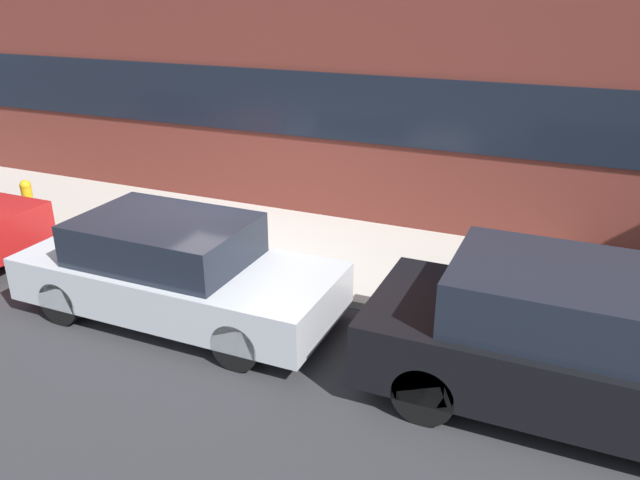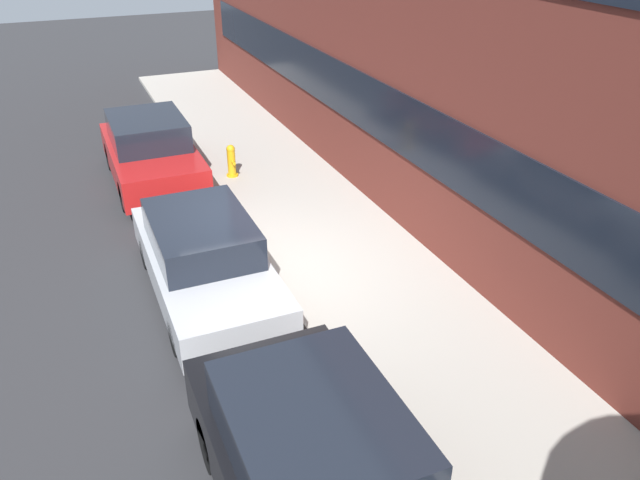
{
  "view_description": "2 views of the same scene",
  "coord_description": "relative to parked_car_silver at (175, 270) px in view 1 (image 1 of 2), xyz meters",
  "views": [
    {
      "loc": [
        4.47,
        -6.79,
        3.97
      ],
      "look_at": [
        1.39,
        0.3,
        0.76
      ],
      "focal_mm": 35.0,
      "sensor_mm": 36.0,
      "label": 1
    },
    {
      "loc": [
        8.4,
        -2.67,
        5.57
      ],
      "look_at": [
        1.05,
        0.46,
        1.17
      ],
      "focal_mm": 35.0,
      "sensor_mm": 36.0,
      "label": 2
    }
  ],
  "objects": [
    {
      "name": "ground_plane",
      "position": [
        -0.01,
        1.05,
        -0.64
      ],
      "size": [
        56.0,
        56.0,
        0.0
      ],
      "primitive_type": "plane",
      "color": "#2B2B2D"
    },
    {
      "name": "sidewalk_strip",
      "position": [
        -0.01,
        2.47,
        -0.59
      ],
      "size": [
        28.0,
        2.84,
        0.1
      ],
      "color": "#A8A399",
      "rests_on": "ground_plane"
    },
    {
      "name": "fire_hydrant",
      "position": [
        -4.25,
        1.62,
        -0.17
      ],
      "size": [
        0.47,
        0.26,
        0.73
      ],
      "color": "gold",
      "rests_on": "sidewalk_strip"
    },
    {
      "name": "parked_car_silver",
      "position": [
        0.0,
        0.0,
        0.0
      ],
      "size": [
        4.05,
        1.65,
        1.3
      ],
      "color": "#B2B5BA",
      "rests_on": "ground_plane"
    },
    {
      "name": "parked_car_black",
      "position": [
        4.61,
        -0.0,
        0.09
      ],
      "size": [
        4.0,
        1.78,
        1.49
      ],
      "color": "black",
      "rests_on": "ground_plane"
    }
  ]
}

